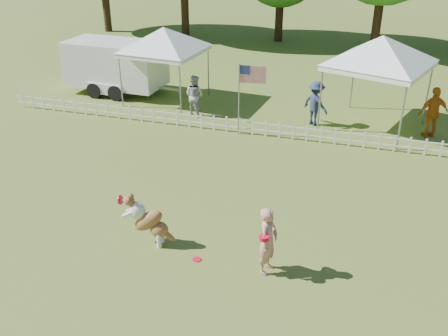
# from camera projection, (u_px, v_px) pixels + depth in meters

# --- Properties ---
(ground) EXTENTS (120.00, 120.00, 0.00)m
(ground) POSITION_uv_depth(u_px,v_px,m) (211.00, 244.00, 12.31)
(ground) COLOR #46611E
(ground) RESTS_ON ground
(picket_fence) EXTENTS (22.00, 0.08, 0.60)m
(picket_fence) POSITION_uv_depth(u_px,v_px,m) (272.00, 129.00, 18.13)
(picket_fence) COLOR white
(picket_fence) RESTS_ON ground
(handler) EXTENTS (0.49, 0.66, 1.63)m
(handler) POSITION_uv_depth(u_px,v_px,m) (268.00, 241.00, 11.03)
(handler) COLOR tan
(handler) RESTS_ON ground
(dog) EXTENTS (1.27, 0.47, 1.30)m
(dog) POSITION_uv_depth(u_px,v_px,m) (149.00, 221.00, 12.07)
(dog) COLOR brown
(dog) RESTS_ON ground
(frisbee_on_turf) EXTENTS (0.23, 0.23, 0.02)m
(frisbee_on_turf) POSITION_uv_depth(u_px,v_px,m) (197.00, 259.00, 11.75)
(frisbee_on_turf) COLOR red
(frisbee_on_turf) RESTS_ON ground
(canopy_tent_left) EXTENTS (3.25, 3.25, 3.10)m
(canopy_tent_left) POSITION_uv_depth(u_px,v_px,m) (165.00, 66.00, 21.18)
(canopy_tent_left) COLOR white
(canopy_tent_left) RESTS_ON ground
(canopy_tent_right) EXTENTS (4.16, 4.16, 3.39)m
(canopy_tent_right) POSITION_uv_depth(u_px,v_px,m) (377.00, 84.00, 18.43)
(canopy_tent_right) COLOR white
(canopy_tent_right) RESTS_ON ground
(cargo_trailer) EXTENTS (5.44, 2.55, 2.36)m
(cargo_trailer) POSITION_uv_depth(u_px,v_px,m) (116.00, 67.00, 22.42)
(cargo_trailer) COLOR white
(cargo_trailer) RESTS_ON ground
(flag_pole) EXTENTS (1.03, 0.23, 2.66)m
(flag_pole) POSITION_uv_depth(u_px,v_px,m) (239.00, 100.00, 17.93)
(flag_pole) COLOR gray
(flag_pole) RESTS_ON ground
(spectator_a) EXTENTS (0.95, 0.84, 1.66)m
(spectator_a) POSITION_uv_depth(u_px,v_px,m) (194.00, 96.00, 19.92)
(spectator_a) COLOR #A5A5AA
(spectator_a) RESTS_ON ground
(spectator_b) EXTENTS (1.28, 1.14, 1.72)m
(spectator_b) POSITION_uv_depth(u_px,v_px,m) (316.00, 103.00, 18.99)
(spectator_b) COLOR #222D48
(spectator_b) RESTS_ON ground
(spectator_c) EXTENTS (1.19, 0.88, 1.87)m
(spectator_c) POSITION_uv_depth(u_px,v_px,m) (433.00, 112.00, 17.90)
(spectator_c) COLOR #C46517
(spectator_c) RESTS_ON ground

